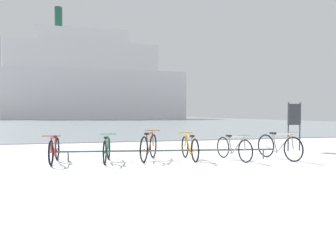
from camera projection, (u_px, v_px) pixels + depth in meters
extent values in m
cube|color=white|center=(230.00, 212.00, 4.39)|extent=(80.00, 22.00, 0.08)
cube|color=gray|center=(95.00, 120.00, 68.23)|extent=(80.00, 110.00, 0.08)
cube|color=#47474C|center=(128.00, 142.00, 15.03)|extent=(80.00, 0.50, 0.05)
cylinder|color=#4C5156|center=(169.00, 151.00, 9.01)|extent=(6.09, 0.97, 0.05)
cylinder|color=#4C5156|center=(68.00, 157.00, 8.73)|extent=(0.04, 0.04, 0.28)
cylinder|color=#4C5156|center=(263.00, 154.00, 9.30)|extent=(0.04, 0.04, 0.28)
torus|color=black|center=(51.00, 153.00, 8.08)|extent=(0.09, 0.65, 0.65)
torus|color=black|center=(57.00, 149.00, 9.06)|extent=(0.09, 0.65, 0.65)
cylinder|color=#B22D2D|center=(53.00, 147.00, 8.40)|extent=(0.07, 0.53, 0.55)
cylinder|color=#B22D2D|center=(55.00, 147.00, 8.72)|extent=(0.05, 0.19, 0.49)
cylinder|color=#B22D2D|center=(53.00, 138.00, 8.46)|extent=(0.08, 0.65, 0.08)
cylinder|color=#B22D2D|center=(56.00, 152.00, 8.86)|extent=(0.07, 0.44, 0.18)
cylinder|color=#B22D2D|center=(51.00, 145.00, 8.11)|extent=(0.04, 0.11, 0.38)
cube|color=black|center=(55.00, 136.00, 8.78)|extent=(0.09, 0.20, 0.05)
cylinder|color=#B22D2D|center=(51.00, 136.00, 8.14)|extent=(0.46, 0.05, 0.02)
torus|color=black|center=(109.00, 149.00, 9.17)|extent=(0.15, 0.63, 0.64)
torus|color=black|center=(105.00, 153.00, 8.21)|extent=(0.15, 0.63, 0.64)
cylinder|color=#2D8C60|center=(107.00, 146.00, 8.85)|extent=(0.12, 0.51, 0.54)
cylinder|color=#2D8C60|center=(106.00, 148.00, 8.54)|extent=(0.07, 0.18, 0.48)
cylinder|color=#2D8C60|center=(107.00, 137.00, 8.77)|extent=(0.14, 0.62, 0.08)
cylinder|color=#2D8C60|center=(106.00, 154.00, 8.42)|extent=(0.11, 0.42, 0.18)
cylinder|color=#2D8C60|center=(108.00, 142.00, 9.13)|extent=(0.05, 0.11, 0.38)
cube|color=black|center=(106.00, 138.00, 8.46)|extent=(0.11, 0.21, 0.05)
cylinder|color=#2D8C60|center=(108.00, 134.00, 9.08)|extent=(0.46, 0.10, 0.02)
torus|color=black|center=(153.00, 146.00, 9.56)|extent=(0.36, 0.66, 0.71)
torus|color=black|center=(144.00, 149.00, 8.62)|extent=(0.36, 0.66, 0.71)
cylinder|color=brown|center=(150.00, 143.00, 9.24)|extent=(0.26, 0.47, 0.60)
cylinder|color=brown|center=(147.00, 144.00, 8.94)|extent=(0.11, 0.18, 0.54)
cylinder|color=brown|center=(150.00, 134.00, 9.16)|extent=(0.32, 0.58, 0.09)
cylinder|color=brown|center=(146.00, 151.00, 8.82)|extent=(0.22, 0.39, 0.19)
cylinder|color=brown|center=(153.00, 139.00, 9.51)|extent=(0.08, 0.11, 0.42)
cube|color=black|center=(147.00, 134.00, 8.86)|extent=(0.16, 0.21, 0.05)
cylinder|color=brown|center=(153.00, 130.00, 9.47)|extent=(0.42, 0.23, 0.02)
torus|color=black|center=(185.00, 147.00, 9.58)|extent=(0.06, 0.65, 0.65)
torus|color=black|center=(195.00, 150.00, 8.63)|extent=(0.06, 0.65, 0.65)
cylinder|color=gold|center=(188.00, 144.00, 9.27)|extent=(0.05, 0.52, 0.55)
cylinder|color=gold|center=(191.00, 146.00, 8.96)|extent=(0.04, 0.18, 0.49)
cylinder|color=gold|center=(189.00, 136.00, 9.19)|extent=(0.05, 0.64, 0.08)
cylinder|color=gold|center=(193.00, 152.00, 8.84)|extent=(0.05, 0.43, 0.18)
cylinder|color=gold|center=(185.00, 141.00, 9.54)|extent=(0.04, 0.11, 0.39)
cube|color=black|center=(192.00, 136.00, 8.88)|extent=(0.08, 0.20, 0.05)
cylinder|color=gold|center=(186.00, 133.00, 9.50)|extent=(0.46, 0.03, 0.02)
torus|color=black|center=(245.00, 151.00, 8.59)|extent=(0.14, 0.63, 0.63)
torus|color=black|center=(223.00, 147.00, 9.56)|extent=(0.14, 0.63, 0.63)
cylinder|color=gray|center=(238.00, 146.00, 8.90)|extent=(0.13, 0.55, 0.54)
cylinder|color=gray|center=(230.00, 145.00, 9.21)|extent=(0.07, 0.20, 0.48)
cylinder|color=gray|center=(236.00, 137.00, 8.96)|extent=(0.15, 0.69, 0.08)
cylinder|color=gray|center=(227.00, 150.00, 9.35)|extent=(0.11, 0.46, 0.18)
cylinder|color=gray|center=(245.00, 144.00, 8.62)|extent=(0.05, 0.12, 0.38)
cube|color=black|center=(229.00, 136.00, 9.28)|extent=(0.11, 0.21, 0.05)
cylinder|color=gray|center=(244.00, 135.00, 8.65)|extent=(0.46, 0.10, 0.02)
torus|color=black|center=(293.00, 149.00, 8.74)|extent=(0.17, 0.69, 0.69)
torus|color=black|center=(266.00, 146.00, 9.70)|extent=(0.17, 0.69, 0.69)
cylinder|color=gray|center=(284.00, 144.00, 9.04)|extent=(0.14, 0.56, 0.59)
cylinder|color=gray|center=(275.00, 143.00, 9.36)|extent=(0.07, 0.20, 0.53)
cylinder|color=gray|center=(282.00, 134.00, 9.11)|extent=(0.17, 0.69, 0.08)
cylinder|color=gray|center=(271.00, 149.00, 9.50)|extent=(0.12, 0.46, 0.19)
cylinder|color=gray|center=(292.00, 142.00, 8.77)|extent=(0.06, 0.12, 0.41)
cube|color=black|center=(273.00, 133.00, 9.42)|extent=(0.12, 0.21, 0.05)
cylinder|color=gray|center=(291.00, 132.00, 8.79)|extent=(0.46, 0.11, 0.02)
cylinder|color=#33383D|center=(288.00, 127.00, 11.27)|extent=(0.05, 0.05, 1.72)
cylinder|color=#33383D|center=(300.00, 127.00, 11.43)|extent=(0.05, 0.05, 1.72)
cube|color=#2D2D33|center=(294.00, 114.00, 11.33)|extent=(0.55, 0.08, 0.75)
cube|color=white|center=(89.00, 95.00, 83.16)|extent=(49.64, 10.56, 12.38)
cube|color=white|center=(84.00, 58.00, 82.50)|extent=(37.24, 8.95, 6.81)
cube|color=white|center=(84.00, 38.00, 82.30)|extent=(22.35, 7.33, 3.47)
cylinder|color=#1E593F|center=(58.00, 18.00, 80.61)|extent=(1.86, 1.86, 5.57)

